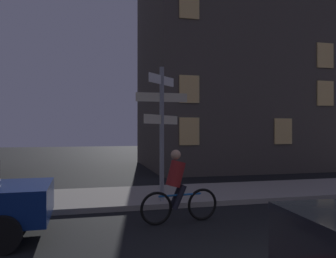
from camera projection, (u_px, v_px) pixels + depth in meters
sidewalk_kerb at (176, 195)px, 10.08m from camera, size 40.00×2.90×0.14m
signpost at (162, 122)px, 8.87m from camera, size 1.41×1.17×3.60m
cyclist at (178, 189)px, 7.26m from camera, size 1.81×0.37×1.61m
building_right_block at (227, 44)px, 18.91m from camera, size 9.16×7.70×14.01m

